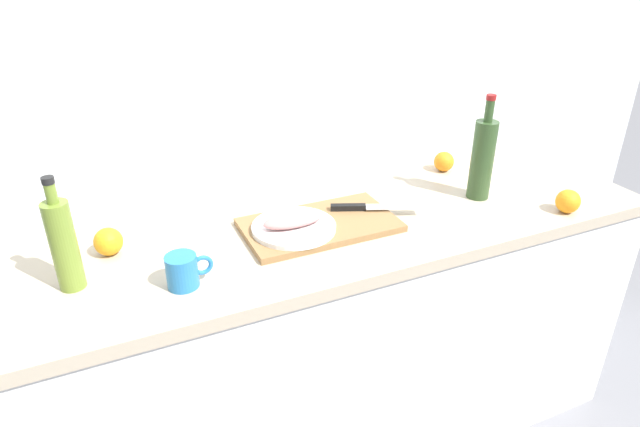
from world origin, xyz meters
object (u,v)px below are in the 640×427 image
(chef_knife, at_px, (365,207))
(orange_0, at_px, (444,162))
(white_plate, at_px, (294,227))
(wine_bottle, at_px, (482,158))
(fish_fillet, at_px, (294,220))
(coffee_mug_0, at_px, (183,271))
(olive_oil_bottle, at_px, (63,244))
(cutting_board, at_px, (320,225))

(chef_knife, xyz_separation_m, orange_0, (0.44, 0.20, 0.01))
(white_plate, distance_m, wine_bottle, 0.67)
(fish_fillet, xyz_separation_m, coffee_mug_0, (-0.35, -0.13, -0.01))
(white_plate, distance_m, olive_oil_bottle, 0.61)
(cutting_board, height_order, wine_bottle, wine_bottle)
(cutting_board, xyz_separation_m, fish_fillet, (-0.09, -0.01, 0.04))
(wine_bottle, xyz_separation_m, orange_0, (0.03, 0.24, -0.10))
(white_plate, bearing_deg, coffee_mug_0, -160.17)
(olive_oil_bottle, bearing_deg, cutting_board, 1.84)
(cutting_board, height_order, white_plate, white_plate)
(cutting_board, relative_size, wine_bottle, 1.32)
(fish_fillet, distance_m, orange_0, 0.73)
(orange_0, bearing_deg, white_plate, -161.84)
(fish_fillet, bearing_deg, wine_bottle, -0.62)
(olive_oil_bottle, distance_m, wine_bottle, 1.27)
(fish_fillet, relative_size, wine_bottle, 0.53)
(wine_bottle, distance_m, orange_0, 0.26)
(cutting_board, bearing_deg, coffee_mug_0, -162.86)
(fish_fillet, xyz_separation_m, olive_oil_bottle, (-0.61, -0.01, 0.07))
(wine_bottle, bearing_deg, coffee_mug_0, -173.35)
(cutting_board, height_order, chef_knife, chef_knife)
(orange_0, bearing_deg, fish_fillet, -161.84)
(fish_fillet, distance_m, chef_knife, 0.26)
(coffee_mug_0, bearing_deg, olive_oil_bottle, 156.45)
(chef_knife, distance_m, coffee_mug_0, 0.62)
(olive_oil_bottle, height_order, orange_0, olive_oil_bottle)
(chef_knife, distance_m, wine_bottle, 0.43)
(fish_fillet, height_order, coffee_mug_0, coffee_mug_0)
(cutting_board, distance_m, white_plate, 0.09)
(fish_fillet, height_order, chef_knife, fish_fillet)
(orange_0, bearing_deg, chef_knife, -155.72)
(fish_fillet, height_order, orange_0, orange_0)
(cutting_board, height_order, coffee_mug_0, coffee_mug_0)
(wine_bottle, bearing_deg, chef_knife, 175.09)
(wine_bottle, distance_m, coffee_mug_0, 1.02)
(white_plate, bearing_deg, cutting_board, 5.85)
(white_plate, bearing_deg, orange_0, 18.16)
(olive_oil_bottle, relative_size, wine_bottle, 0.86)
(cutting_board, bearing_deg, chef_knife, 6.68)
(orange_0, bearing_deg, coffee_mug_0, -161.28)
(chef_knife, height_order, coffee_mug_0, coffee_mug_0)
(fish_fillet, height_order, olive_oil_bottle, olive_oil_bottle)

